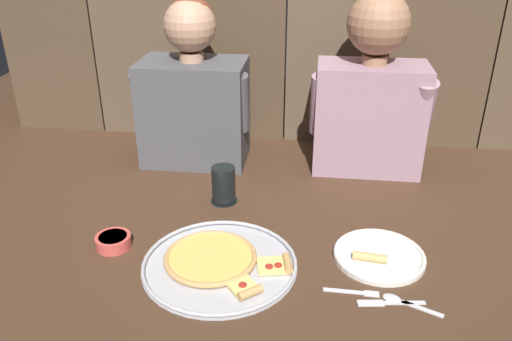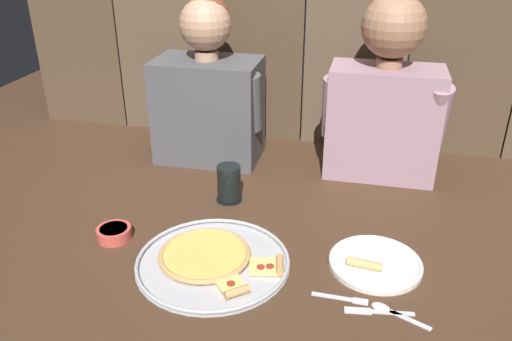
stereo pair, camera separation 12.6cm
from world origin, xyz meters
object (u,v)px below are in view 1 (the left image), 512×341
Objects in this scene: dipping_bowl at (113,241)px; diner_left at (193,93)px; pizza_tray at (218,262)px; diner_right at (372,87)px; dinner_plate at (379,255)px; drinking_glass at (224,185)px.

dipping_bowl is 0.17× the size of diner_left.
pizza_tray is 0.79m from diner_right.
diner_left is at bearing 80.39° from dipping_bowl.
dinner_plate is at bearing -89.50° from diner_right.
pizza_tray is at bearing -122.96° from diner_right.
diner_right is (0.40, 0.62, 0.28)m from pizza_tray.
pizza_tray is 0.41m from dinner_plate.
drinking_glass is 0.38m from diner_left.
dipping_bowl is 0.94m from diner_right.
diner_right is at bearing 39.50° from dipping_bowl.
drinking_glass is 0.19× the size of diner_right.
diner_left is (0.10, 0.57, 0.23)m from dipping_bowl.
diner_right is (0.69, 0.57, 0.27)m from dipping_bowl.
dinner_plate is 0.39× the size of diner_right.
pizza_tray is at bearing -72.43° from diner_left.
drinking_glass reaches higher than dinner_plate.
diner_left is (-0.60, 0.54, 0.24)m from dinner_plate.
drinking_glass is at bearing 97.60° from pizza_tray.
drinking_glass reaches higher than dipping_bowl.
diner_left reaches higher than drinking_glass.
dipping_bowl is 0.16× the size of diner_right.
dinner_plate is at bearing -28.64° from drinking_glass.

